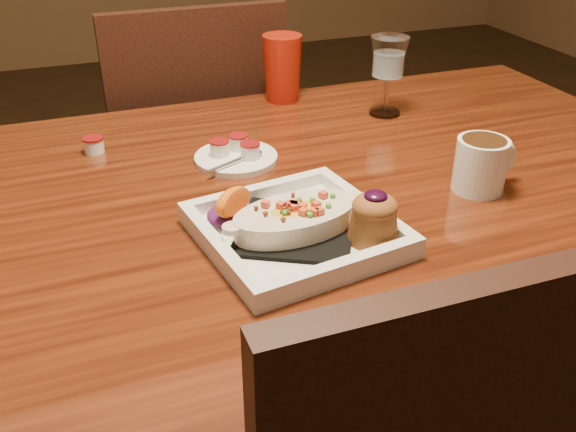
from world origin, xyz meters
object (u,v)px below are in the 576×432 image
object	(u,v)px
coffee_mug	(482,162)
table	(277,247)
red_tumbler	(282,68)
plate	(305,224)
saucer	(236,155)
chair_far	(195,170)
goblet	(388,61)

from	to	relation	value
coffee_mug	table	bearing A→B (deg)	153.88
table	red_tumbler	bearing A→B (deg)	68.85
plate	saucer	size ratio (longest dim) A/B	1.98
chair_far	coffee_mug	xyz separation A→B (m)	(0.30, -0.72, 0.29)
table	red_tumbler	xyz separation A→B (m)	(0.15, 0.40, 0.16)
table	saucer	world-z (taller)	saucer
chair_far	goblet	distance (m)	0.61
plate	saucer	distance (m)	0.28
plate	red_tumbler	world-z (taller)	red_tumbler
red_tumbler	goblet	bearing A→B (deg)	-43.06
table	goblet	size ratio (longest dim) A/B	9.72
table	coffee_mug	world-z (taller)	coffee_mug
table	saucer	size ratio (longest dim) A/B	10.63
red_tumbler	table	bearing A→B (deg)	-111.15
goblet	chair_far	bearing A→B (deg)	129.74
red_tumbler	plate	bearing A→B (deg)	-106.84
plate	saucer	xyz separation A→B (m)	(-0.02, 0.28, -0.01)
goblet	red_tumbler	world-z (taller)	goblet
coffee_mug	saucer	size ratio (longest dim) A/B	0.79
table	plate	bearing A→B (deg)	-93.57
saucer	plate	bearing A→B (deg)	-86.63
plate	coffee_mug	bearing A→B (deg)	-0.19
coffee_mug	goblet	size ratio (longest dim) A/B	0.73
plate	goblet	bearing A→B (deg)	41.38
coffee_mug	goblet	bearing A→B (deg)	78.54
chair_far	goblet	xyz separation A→B (m)	(0.32, -0.38, 0.35)
table	goblet	xyz separation A→B (m)	(0.32, 0.25, 0.20)
chair_far	coffee_mug	world-z (taller)	chair_far
chair_far	plate	distance (m)	0.82
chair_far	coffee_mug	bearing A→B (deg)	112.55
goblet	saucer	size ratio (longest dim) A/B	1.09
table	coffee_mug	distance (m)	0.35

